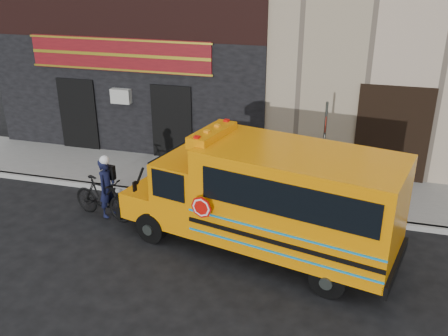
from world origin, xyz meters
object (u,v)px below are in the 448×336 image
Objects in this scene: school_bus at (271,197)px; bicycle at (103,198)px; sign_pole at (323,152)px; cyclist at (107,189)px.

bicycle is (-4.75, 0.54, -0.92)m from school_bus.
sign_pole is 1.59× the size of bicycle.
school_bus reaches higher than bicycle.
bicycle is at bearing 128.00° from cyclist.
school_bus is 3.65× the size of bicycle.
sign_pole is 6.02m from cyclist.
cyclist is at bearing -159.34° from sign_pole.
school_bus is 4.72m from cyclist.
cyclist is (-4.63, 0.61, -0.68)m from school_bus.
school_bus is 4.87m from bicycle.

